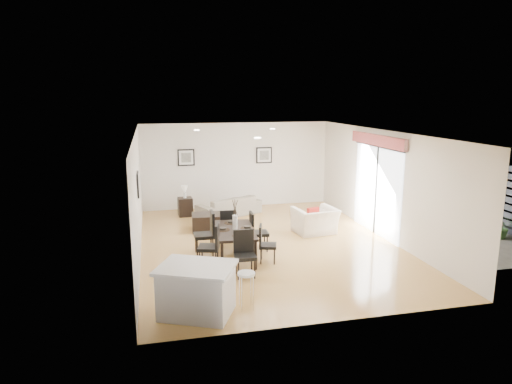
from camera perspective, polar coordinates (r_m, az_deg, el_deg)
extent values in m
plane|color=tan|center=(11.14, 1.50, -6.53)|extent=(8.00, 8.00, 0.00)
cube|color=silver|center=(14.63, -2.44, 3.37)|extent=(6.00, 0.04, 2.70)
cube|color=silver|center=(7.12, 9.78, -6.06)|extent=(6.00, 0.04, 2.70)
cube|color=silver|center=(10.45, -14.58, -0.48)|extent=(0.04, 8.00, 2.70)
cube|color=silver|center=(11.90, 15.66, 0.94)|extent=(0.04, 8.00, 2.70)
cube|color=white|center=(10.60, 1.58, 7.45)|extent=(6.00, 8.00, 0.02)
imported|color=gray|center=(13.72, -3.39, -1.75)|extent=(2.09, 1.50, 0.57)
imported|color=white|center=(12.01, 7.39, -3.58)|extent=(1.14, 1.03, 0.67)
imported|color=#2D4E21|center=(13.05, 28.37, -3.85)|extent=(0.68, 0.65, 0.60)
imported|color=#2D4E21|center=(14.59, 21.31, -1.46)|extent=(0.44, 0.44, 0.71)
cube|color=black|center=(10.03, -2.63, -4.81)|extent=(0.93, 1.66, 0.05)
cylinder|color=black|center=(9.40, -4.25, -8.13)|extent=(0.06, 0.06, 0.61)
cylinder|color=black|center=(10.81, -4.85, -5.44)|extent=(0.06, 0.06, 0.61)
cylinder|color=black|center=(9.47, -0.03, -7.94)|extent=(0.06, 0.06, 0.61)
cylinder|color=black|center=(10.88, -1.20, -5.30)|extent=(0.06, 0.06, 0.61)
cube|color=black|center=(9.63, -5.94, -6.93)|extent=(0.52, 0.52, 0.07)
cube|color=black|center=(9.52, -4.87, -5.43)|extent=(0.16, 0.42, 0.51)
cylinder|color=black|center=(9.88, -6.75, -7.87)|extent=(0.03, 0.03, 0.39)
cylinder|color=black|center=(9.84, -4.82, -7.91)|extent=(0.03, 0.03, 0.39)
cylinder|color=black|center=(9.57, -7.03, -8.54)|extent=(0.03, 0.03, 0.39)
cylinder|color=black|center=(9.53, -5.04, -8.59)|extent=(0.03, 0.03, 0.39)
cube|color=black|center=(10.38, -6.51, -5.43)|extent=(0.45, 0.45, 0.08)
cube|color=black|center=(10.32, -5.48, -3.88)|extent=(0.06, 0.44, 0.53)
cylinder|color=black|center=(10.60, -7.53, -6.45)|extent=(0.03, 0.03, 0.41)
cylinder|color=black|center=(10.63, -5.65, -6.34)|extent=(0.03, 0.03, 0.41)
cylinder|color=black|center=(10.27, -7.34, -7.05)|extent=(0.03, 0.03, 0.41)
cylinder|color=black|center=(10.31, -5.40, -6.94)|extent=(0.03, 0.03, 0.41)
cube|color=black|center=(9.88, 1.49, -6.73)|extent=(0.46, 0.46, 0.06)
cube|color=black|center=(9.81, 0.56, -5.43)|extent=(0.15, 0.37, 0.44)
cylinder|color=black|center=(9.80, 2.31, -8.12)|extent=(0.03, 0.03, 0.34)
cylinder|color=black|center=(9.81, 0.61, -8.09)|extent=(0.03, 0.03, 0.34)
cylinder|color=black|center=(10.07, 2.34, -7.55)|extent=(0.03, 0.03, 0.34)
cylinder|color=black|center=(10.08, 0.69, -7.53)|extent=(0.03, 0.03, 0.34)
cube|color=black|center=(10.60, 0.40, -5.18)|extent=(0.43, 0.43, 0.07)
cube|color=black|center=(10.50, -0.55, -3.89)|extent=(0.08, 0.41, 0.49)
cylinder|color=black|center=(10.55, 1.41, -6.54)|extent=(0.03, 0.03, 0.37)
cylinder|color=black|center=(10.49, -0.31, -6.63)|extent=(0.03, 0.03, 0.37)
cylinder|color=black|center=(10.85, 1.08, -6.01)|extent=(0.03, 0.03, 0.37)
cylinder|color=black|center=(10.79, -0.59, -6.10)|extent=(0.03, 0.03, 0.37)
cube|color=black|center=(9.11, -1.37, -8.07)|extent=(0.42, 0.42, 0.07)
cube|color=black|center=(9.19, -1.57, -6.17)|extent=(0.41, 0.07, 0.49)
cylinder|color=black|center=(9.02, -2.20, -9.81)|extent=(0.03, 0.03, 0.38)
cylinder|color=black|center=(9.31, -2.52, -9.09)|extent=(0.03, 0.03, 0.38)
cylinder|color=black|center=(9.07, -0.16, -9.67)|extent=(0.03, 0.03, 0.38)
cylinder|color=black|center=(9.37, -0.55, -8.96)|extent=(0.03, 0.03, 0.38)
cube|color=black|center=(11.11, -3.63, -4.49)|extent=(0.40, 0.40, 0.07)
cube|color=black|center=(10.88, -3.51, -3.49)|extent=(0.39, 0.06, 0.47)
cylinder|color=black|center=(11.34, -2.97, -5.26)|extent=(0.03, 0.03, 0.36)
cylinder|color=black|center=(11.05, -2.70, -5.72)|extent=(0.03, 0.03, 0.36)
cylinder|color=black|center=(11.29, -4.50, -5.35)|extent=(0.03, 0.03, 0.36)
cylinder|color=black|center=(11.01, -4.28, -5.82)|extent=(0.03, 0.03, 0.36)
cylinder|color=white|center=(9.98, -2.64, -3.78)|extent=(0.11, 0.11, 0.32)
cylinder|color=black|center=(10.07, -1.08, -4.54)|extent=(0.31, 0.31, 0.01)
cylinder|color=black|center=(10.07, -1.08, -4.39)|extent=(0.17, 0.17, 0.05)
cylinder|color=black|center=(10.50, -3.14, -3.87)|extent=(0.31, 0.31, 0.01)
cylinder|color=black|center=(10.49, -3.14, -3.73)|extent=(0.17, 0.17, 0.05)
cylinder|color=black|center=(9.98, -4.19, -4.73)|extent=(0.31, 0.31, 0.01)
cylinder|color=black|center=(9.97, -4.19, -4.58)|extent=(0.17, 0.17, 0.05)
cylinder|color=black|center=(9.55, -2.07, -5.48)|extent=(0.31, 0.31, 0.01)
cylinder|color=black|center=(9.54, -2.07, -5.33)|extent=(0.17, 0.17, 0.05)
cube|color=black|center=(12.28, -5.41, -3.75)|extent=(1.15, 0.74, 0.44)
cube|color=black|center=(13.80, -8.84, -1.84)|extent=(0.44, 0.44, 0.55)
cylinder|color=white|center=(13.72, -8.88, -0.40)|extent=(0.09, 0.09, 0.16)
cone|color=silver|center=(13.68, -8.91, 0.35)|extent=(0.19, 0.19, 0.21)
cube|color=#A11D14|center=(11.83, 7.14, -2.73)|extent=(0.35, 0.20, 0.33)
cube|color=silver|center=(7.69, -7.41, -12.25)|extent=(1.35, 1.22, 0.78)
cube|color=silver|center=(7.52, -7.50, -9.33)|extent=(1.48, 1.34, 0.06)
cylinder|color=white|center=(7.71, -1.22, -10.18)|extent=(0.30, 0.30, 0.04)
cylinder|color=silver|center=(7.94, -0.65, -11.95)|extent=(0.02, 0.02, 0.63)
cylinder|color=silver|center=(7.90, -2.07, -12.08)|extent=(0.02, 0.02, 0.63)
cylinder|color=silver|center=(7.73, -1.78, -12.66)|extent=(0.02, 0.02, 0.63)
cylinder|color=silver|center=(7.76, -0.32, -12.53)|extent=(0.02, 0.02, 0.63)
cube|color=black|center=(14.35, -8.73, 4.28)|extent=(0.52, 0.03, 0.52)
cube|color=white|center=(14.35, -8.73, 4.28)|extent=(0.44, 0.04, 0.44)
cube|color=#52524E|center=(14.35, -8.73, 4.28)|extent=(0.30, 0.04, 0.30)
cube|color=black|center=(14.76, 1.02, 4.62)|extent=(0.52, 0.03, 0.52)
cube|color=white|center=(14.76, 1.02, 4.62)|extent=(0.44, 0.04, 0.44)
cube|color=#52524E|center=(14.76, 1.02, 4.62)|extent=(0.30, 0.04, 0.30)
cube|color=black|center=(10.20, -14.52, 0.94)|extent=(0.03, 0.52, 0.52)
cube|color=white|center=(10.20, -14.52, 0.94)|extent=(0.04, 0.44, 0.44)
cube|color=#52524E|center=(10.20, -14.52, 0.94)|extent=(0.04, 0.30, 0.30)
cube|color=white|center=(12.19, 14.85, 0.16)|extent=(0.02, 2.40, 2.25)
cube|color=black|center=(12.18, 14.76, 0.16)|extent=(0.03, 0.05, 2.25)
cube|color=black|center=(12.01, 15.05, 5.52)|extent=(0.03, 2.50, 0.05)
cube|color=maroon|center=(11.97, 14.92, 6.28)|extent=(0.10, 2.70, 0.28)
plane|color=gray|center=(13.50, 22.21, -4.12)|extent=(6.00, 6.00, 0.00)
cube|color=#313134|center=(14.02, 26.51, -0.14)|extent=(0.08, 5.50, 1.80)
cube|color=brown|center=(15.80, 20.63, 1.96)|extent=(0.35, 0.35, 2.00)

